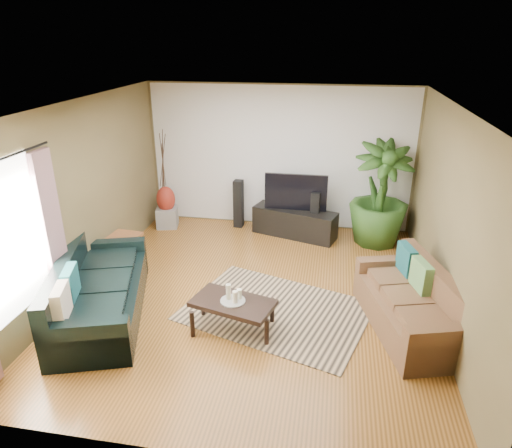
% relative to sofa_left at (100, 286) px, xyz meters
% --- Properties ---
extents(floor, '(5.50, 5.50, 0.00)m').
position_rel_sofa_left_xyz_m(floor, '(1.92, 0.79, -0.42)').
color(floor, '#996027').
rests_on(floor, ground).
extents(ceiling, '(5.50, 5.50, 0.00)m').
position_rel_sofa_left_xyz_m(ceiling, '(1.92, 0.79, 2.28)').
color(ceiling, white).
rests_on(ceiling, ground).
extents(wall_back, '(5.00, 0.00, 5.00)m').
position_rel_sofa_left_xyz_m(wall_back, '(1.92, 3.54, 0.93)').
color(wall_back, brown).
rests_on(wall_back, ground).
extents(wall_front, '(5.00, 0.00, 5.00)m').
position_rel_sofa_left_xyz_m(wall_front, '(1.92, -1.96, 0.93)').
color(wall_front, brown).
rests_on(wall_front, ground).
extents(wall_left, '(0.00, 5.50, 5.50)m').
position_rel_sofa_left_xyz_m(wall_left, '(-0.58, 0.79, 0.92)').
color(wall_left, brown).
rests_on(wall_left, ground).
extents(wall_right, '(0.00, 5.50, 5.50)m').
position_rel_sofa_left_xyz_m(wall_right, '(4.42, 0.79, 0.92)').
color(wall_right, brown).
rests_on(wall_right, ground).
extents(backwall_panel, '(4.90, 0.00, 4.90)m').
position_rel_sofa_left_xyz_m(backwall_panel, '(1.92, 3.53, 0.93)').
color(backwall_panel, white).
rests_on(backwall_panel, ground).
extents(window_pane, '(0.00, 1.80, 1.80)m').
position_rel_sofa_left_xyz_m(window_pane, '(-0.56, -0.81, 0.97)').
color(window_pane, white).
rests_on(window_pane, ground).
extents(curtain_far, '(0.08, 0.35, 2.20)m').
position_rel_sofa_left_xyz_m(curtain_far, '(-0.51, -0.06, 0.72)').
color(curtain_far, gray).
rests_on(curtain_far, ground).
extents(sofa_left, '(1.66, 2.52, 0.85)m').
position_rel_sofa_left_xyz_m(sofa_left, '(0.00, 0.00, 0.00)').
color(sofa_left, black).
rests_on(sofa_left, floor).
extents(sofa_right, '(1.29, 1.97, 0.85)m').
position_rel_sofa_left_xyz_m(sofa_right, '(3.98, 0.35, 0.00)').
color(sofa_right, brown).
rests_on(sofa_right, floor).
extents(area_rug, '(2.79, 2.34, 0.01)m').
position_rel_sofa_left_xyz_m(area_rug, '(2.29, 0.46, -0.42)').
color(area_rug, tan).
rests_on(area_rug, floor).
extents(coffee_table, '(1.13, 0.80, 0.42)m').
position_rel_sofa_left_xyz_m(coffee_table, '(1.80, -0.04, -0.22)').
color(coffee_table, black).
rests_on(coffee_table, floor).
extents(candle_tray, '(0.31, 0.31, 0.01)m').
position_rel_sofa_left_xyz_m(candle_tray, '(1.80, -0.04, -0.00)').
color(candle_tray, gray).
rests_on(candle_tray, coffee_table).
extents(candle_tall, '(0.06, 0.06, 0.20)m').
position_rel_sofa_left_xyz_m(candle_tall, '(1.74, -0.01, 0.11)').
color(candle_tall, beige).
rests_on(candle_tall, candle_tray).
extents(candle_mid, '(0.06, 0.06, 0.16)m').
position_rel_sofa_left_xyz_m(candle_mid, '(1.84, -0.08, 0.08)').
color(candle_mid, white).
rests_on(candle_mid, candle_tray).
extents(candle_short, '(0.06, 0.06, 0.13)m').
position_rel_sofa_left_xyz_m(candle_short, '(1.87, 0.02, 0.07)').
color(candle_short, white).
rests_on(candle_short, candle_tray).
extents(tv_stand, '(1.62, 0.90, 0.52)m').
position_rel_sofa_left_xyz_m(tv_stand, '(2.29, 3.04, -0.17)').
color(tv_stand, black).
rests_on(tv_stand, floor).
extents(television, '(1.14, 0.06, 0.67)m').
position_rel_sofa_left_xyz_m(television, '(2.29, 3.06, 0.43)').
color(television, black).
rests_on(television, tv_stand).
extents(speaker_left, '(0.18, 0.20, 0.94)m').
position_rel_sofa_left_xyz_m(speaker_left, '(1.17, 3.29, 0.04)').
color(speaker_left, black).
rests_on(speaker_left, floor).
extents(speaker_right, '(0.18, 0.19, 0.88)m').
position_rel_sofa_left_xyz_m(speaker_right, '(2.66, 3.01, 0.02)').
color(speaker_right, black).
rests_on(speaker_right, floor).
extents(potted_plant, '(1.24, 1.24, 1.85)m').
position_rel_sofa_left_xyz_m(potted_plant, '(3.77, 2.98, 0.50)').
color(potted_plant, '#264B19').
rests_on(potted_plant, floor).
extents(plant_pot, '(0.34, 0.34, 0.27)m').
position_rel_sofa_left_xyz_m(plant_pot, '(3.77, 2.98, -0.29)').
color(plant_pot, black).
rests_on(plant_pot, floor).
extents(pedestal, '(0.47, 0.47, 0.39)m').
position_rel_sofa_left_xyz_m(pedestal, '(-0.20, 3.04, -0.23)').
color(pedestal, gray).
rests_on(pedestal, floor).
extents(vase, '(0.36, 0.36, 0.50)m').
position_rel_sofa_left_xyz_m(vase, '(-0.20, 3.04, 0.14)').
color(vase, maroon).
rests_on(vase, pedestal).
extents(side_table, '(0.52, 0.52, 0.50)m').
position_rel_sofa_left_xyz_m(side_table, '(-0.33, 1.42, -0.17)').
color(side_table, brown).
rests_on(side_table, floor).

